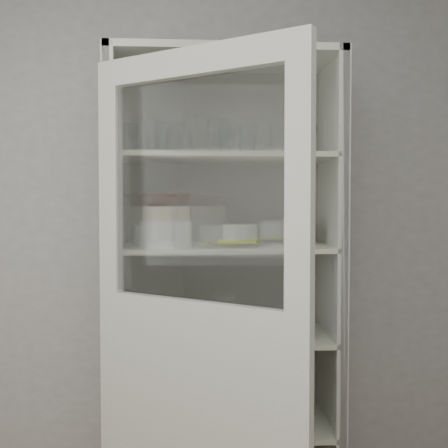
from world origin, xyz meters
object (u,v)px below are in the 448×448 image
(glass_platter, at_px, (240,244))
(mug_white, at_px, (245,331))
(grey_bowl_stack, at_px, (297,231))
(pantry_cabinet, at_px, (223,314))
(goblet_3, at_px, (310,138))
(plate_stack_front, at_px, (166,234))
(goblet_0, at_px, (132,138))
(yellow_trivet, at_px, (240,241))
(mug_blue, at_px, (291,327))
(cream_dish, at_px, (165,413))
(goblet_2, at_px, (230,139))
(teal_jar, at_px, (250,322))
(cream_bowl, at_px, (166,214))
(measuring_cups, at_px, (204,335))
(terracotta_bowl, at_px, (166,200))
(plate_stack_back, at_px, (156,234))
(white_canister, at_px, (179,319))
(mug_teal, at_px, (282,321))
(tin_box, at_px, (278,417))
(goblet_1, at_px, (174,138))
(cupboard_door, at_px, (196,363))
(white_ramekin, at_px, (240,231))

(glass_platter, distance_m, mug_white, 0.38)
(grey_bowl_stack, bearing_deg, pantry_cabinet, 167.85)
(goblet_3, bearing_deg, plate_stack_front, -163.35)
(goblet_0, distance_m, grey_bowl_stack, 0.85)
(yellow_trivet, distance_m, mug_blue, 0.44)
(grey_bowl_stack, relative_size, cream_dish, 0.49)
(goblet_2, height_order, cream_dish, goblet_2)
(pantry_cabinet, height_order, teal_jar, pantry_cabinet)
(cream_bowl, bearing_deg, measuring_cups, -5.89)
(terracotta_bowl, relative_size, cream_dish, 0.87)
(goblet_0, bearing_deg, mug_white, -23.71)
(plate_stack_front, height_order, measuring_cups, plate_stack_front)
(goblet_3, height_order, plate_stack_back, goblet_3)
(plate_stack_front, xyz_separation_m, terracotta_bowl, (0.00, 0.00, 0.15))
(terracotta_bowl, height_order, white_canister, terracotta_bowl)
(mug_teal, relative_size, measuring_cups, 0.94)
(tin_box, bearing_deg, plate_stack_back, 161.64)
(teal_jar, bearing_deg, goblet_2, 138.94)
(glass_platter, height_order, tin_box, glass_platter)
(yellow_trivet, bearing_deg, grey_bowl_stack, 5.75)
(grey_bowl_stack, bearing_deg, plate_stack_front, -172.72)
(goblet_1, distance_m, measuring_cups, 0.89)
(plate_stack_front, bearing_deg, cream_dish, 96.98)
(mug_white, relative_size, measuring_cups, 0.95)
(goblet_2, height_order, plate_stack_back, goblet_2)
(goblet_2, height_order, cream_bowl, goblet_2)
(cream_bowl, bearing_deg, goblet_3, 16.65)
(grey_bowl_stack, bearing_deg, cupboard_door, -133.91)
(goblet_3, xyz_separation_m, mug_blue, (-0.12, -0.20, -0.85))
(grey_bowl_stack, xyz_separation_m, white_canister, (-0.53, 0.06, -0.40))
(white_canister, bearing_deg, goblet_0, 174.17)
(plate_stack_front, distance_m, cream_dish, 0.82)
(pantry_cabinet, height_order, cream_bowl, pantry_cabinet)
(glass_platter, distance_m, mug_teal, 0.42)
(goblet_1, distance_m, cream_bowl, 0.38)
(terracotta_bowl, xyz_separation_m, glass_platter, (0.32, 0.05, -0.19))
(mug_teal, height_order, white_canister, white_canister)
(goblet_1, bearing_deg, goblet_2, -0.68)
(goblet_1, bearing_deg, plate_stack_front, -100.45)
(cream_bowl, xyz_separation_m, mug_white, (0.33, -0.06, -0.50))
(goblet_0, xyz_separation_m, terracotta_bowl, (0.16, -0.15, -0.28))
(goblet_2, xyz_separation_m, white_ramekin, (0.04, -0.12, -0.42))
(mug_blue, xyz_separation_m, mug_teal, (-0.02, 0.12, 0.00))
(mug_blue, bearing_deg, mug_teal, 83.70)
(cupboard_door, distance_m, terracotta_bowl, 0.73)
(cupboard_door, relative_size, white_canister, 16.64)
(mug_white, bearing_deg, mug_blue, 29.37)
(cream_bowl, distance_m, cream_dish, 0.91)
(plate_stack_front, relative_size, white_canister, 1.85)
(terracotta_bowl, height_order, tin_box, terracotta_bowl)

